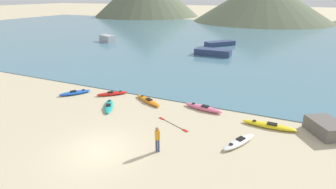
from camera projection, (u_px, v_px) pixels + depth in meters
ground_plane at (98, 151)px, 14.68m from camera, size 400.00×400.00×0.00m
bay_water at (238, 38)px, 51.65m from camera, size 160.00×70.00×0.06m
far_hill_midleft at (262, 0)px, 81.57m from camera, size 42.58×42.58×12.96m
kayak_on_sand_0 at (239, 142)px, 15.29m from camera, size 1.82×2.79×0.33m
kayak_on_sand_1 at (269, 125)px, 17.19m from camera, size 3.45×0.75×0.33m
kayak_on_sand_2 at (75, 93)px, 22.90m from camera, size 2.20×2.54×0.33m
kayak_on_sand_3 at (203, 108)px, 19.80m from camera, size 3.17×1.23×0.37m
kayak_on_sand_4 at (112, 94)px, 22.72m from camera, size 2.37×2.19×0.32m
kayak_on_sand_5 at (148, 100)px, 21.24m from camera, size 3.07×2.05×0.32m
kayak_on_sand_6 at (109, 106)px, 20.22m from camera, size 1.98×2.63×0.30m
person_near_foreground at (157, 138)px, 14.29m from camera, size 0.31×0.21×1.52m
moored_boat_0 at (107, 38)px, 47.89m from camera, size 3.40×2.50×1.16m
moored_boat_1 at (220, 43)px, 44.15m from camera, size 4.75×5.06×0.75m
moored_boat_2 at (213, 52)px, 37.13m from camera, size 5.04×1.97×0.90m
loose_paddle at (173, 124)px, 17.62m from camera, size 2.61×1.31×0.03m
shoreline_rock at (326, 128)px, 16.28m from camera, size 2.59×2.79×0.87m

